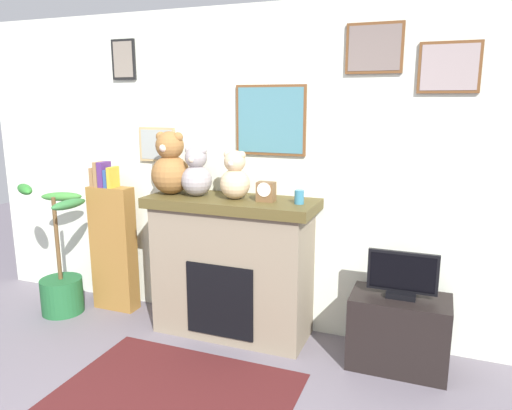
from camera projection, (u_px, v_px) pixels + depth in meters
back_wall at (244, 170)px, 3.99m from camera, size 5.20×0.15×2.60m
fireplace at (232, 266)px, 3.86m from camera, size 1.35×0.55×1.13m
bookshelf at (113, 244)px, 4.31m from camera, size 0.40×0.16×1.35m
potted_plant at (60, 278)px, 4.28m from camera, size 0.54×0.61×1.19m
tv_stand at (399, 332)px, 3.41m from camera, size 0.68×0.40×0.53m
television at (402, 276)px, 3.32m from camera, size 0.48×0.14×0.33m
area_rug at (176, 392)px, 3.14m from camera, size 1.53×1.04×0.01m
candle_jar at (299, 197)px, 3.52m from camera, size 0.07×0.07×0.10m
mantel_clock at (266, 192)px, 3.60m from camera, size 0.13×0.10×0.15m
teddy_bear_cream at (170, 166)px, 3.86m from camera, size 0.31×0.31×0.51m
teddy_bear_grey at (196, 174)px, 3.79m from camera, size 0.25×0.25×0.40m
teddy_bear_brown at (235, 177)px, 3.67m from camera, size 0.23×0.23×0.38m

